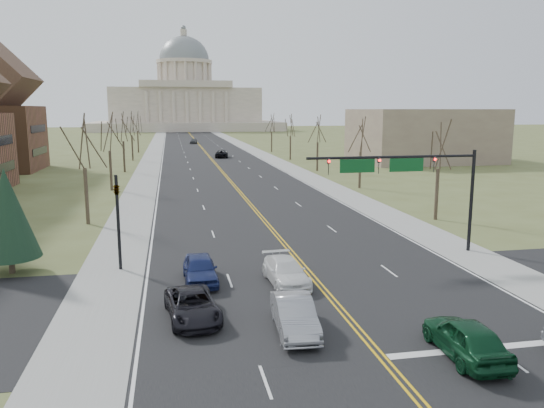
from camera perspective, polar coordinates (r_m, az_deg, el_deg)
name	(u,v)px	position (r m, az deg, el deg)	size (l,w,h in m)	color
ground	(373,347)	(23.67, 10.80, -14.89)	(600.00, 600.00, 0.00)	brown
road	(204,151)	(130.50, -7.27, 5.69)	(20.00, 380.00, 0.01)	black
cross_road	(331,298)	(28.89, 6.37, -10.05)	(120.00, 14.00, 0.01)	black
sidewalk_left	(154,152)	(130.30, -12.57, 5.52)	(4.00, 380.00, 0.03)	gray
sidewalk_right	(253,150)	(131.80, -2.04, 5.81)	(4.00, 380.00, 0.03)	gray
center_line	(204,151)	(130.50, -7.27, 5.69)	(0.42, 380.00, 0.01)	gold
edge_line_left	(163,151)	(130.26, -11.60, 5.56)	(0.15, 380.00, 0.01)	silver
edge_line_right	(244,150)	(131.48, -2.99, 5.79)	(0.15, 380.00, 0.01)	silver
stop_bar	(493,347)	(25.06, 22.71, -14.03)	(9.50, 0.50, 0.01)	silver
capitol	(185,101)	(269.94, -9.29, 10.91)	(90.00, 60.00, 50.00)	beige
signal_mast	(405,172)	(37.08, 14.16, 3.35)	(12.12, 0.44, 7.20)	black
signal_left	(118,212)	(34.11, -16.26, -0.80)	(0.32, 0.36, 6.00)	black
tree_r_0	(439,148)	(49.97, 17.55, 5.77)	(3.74, 3.74, 8.50)	#362820
tree_l_0	(83,145)	(48.52, -19.63, 6.00)	(3.96, 3.96, 9.00)	#362820
tree_r_1	(361,137)	(68.20, 9.54, 7.14)	(3.74, 3.74, 8.50)	#362820
tree_l_1	(109,134)	(68.33, -17.14, 7.17)	(3.96, 3.96, 9.00)	#362820
tree_r_2	(318,131)	(87.21, 4.95, 7.87)	(3.74, 3.74, 8.50)	#362820
tree_l_2	(123,129)	(88.22, -15.77, 7.81)	(3.96, 3.96, 9.00)	#362820
tree_r_3	(290,127)	(106.59, 2.00, 8.31)	(3.74, 3.74, 8.50)	#362820
tree_l_3	(131,125)	(108.16, -14.90, 8.21)	(3.96, 3.96, 9.00)	#362820
tree_r_4	(272,124)	(126.16, -0.04, 8.59)	(3.74, 3.74, 8.50)	#362820
tree_l_4	(137,123)	(128.11, -14.30, 8.48)	(3.96, 3.96, 9.00)	#362820
conifer_l	(7,214)	(35.80, -26.60, -0.92)	(3.64, 3.64, 6.50)	#362820
bldg_right_mass	(423,135)	(107.41, 15.93, 7.11)	(25.00, 20.00, 10.00)	#746052
car_nb_inner_lead	(466,338)	(23.47, 20.14, -13.36)	(1.94, 4.82, 1.64)	#0C381E
car_sb_inner_lead	(295,315)	(24.45, 2.44, -11.85)	(1.66, 4.75, 1.57)	gray
car_sb_outer_lead	(192,305)	(26.09, -8.56, -10.74)	(2.28, 4.95, 1.37)	black
car_sb_inner_second	(286,272)	(30.76, 1.50, -7.30)	(2.01, 4.95, 1.44)	white
car_sb_outer_second	(200,269)	(31.28, -7.75, -6.94)	(1.89, 4.69, 1.60)	navy
car_far_nb	(222,154)	(112.14, -5.45, 5.41)	(2.62, 5.68, 1.58)	black
car_far_sb	(194,141)	(158.73, -8.44, 6.73)	(1.90, 4.72, 1.61)	#46494D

